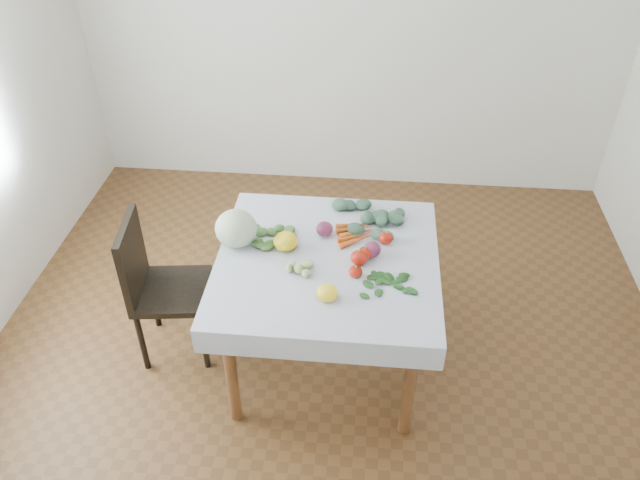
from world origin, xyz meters
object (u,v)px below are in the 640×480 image
object	(u,v)px
carrot_bunch	(357,232)
heirloom_back	(286,241)
table	(327,274)
chair	(155,281)
cabbage	(236,228)

from	to	relation	value
carrot_bunch	heirloom_back	bearing A→B (deg)	-157.54
table	chair	distance (m)	0.96
table	cabbage	size ratio (longest dim) A/B	4.61
chair	cabbage	world-z (taller)	cabbage
table	heirloom_back	bearing A→B (deg)	163.09
heirloom_back	carrot_bunch	distance (m)	0.39
heirloom_back	chair	bearing A→B (deg)	-176.94
chair	cabbage	distance (m)	0.59
table	chair	xyz separation A→B (m)	(-0.95, 0.03, -0.15)
table	chair	world-z (taller)	chair
chair	cabbage	size ratio (longest dim) A/B	4.07
cabbage	heirloom_back	xyz separation A→B (m)	(0.26, -0.02, -0.05)
table	carrot_bunch	distance (m)	0.28
table	cabbage	xyz separation A→B (m)	(-0.48, 0.08, 0.20)
table	carrot_bunch	world-z (taller)	carrot_bunch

